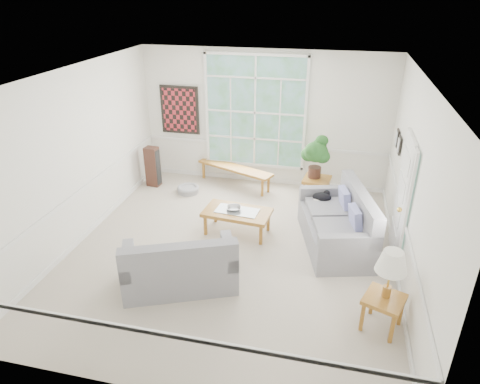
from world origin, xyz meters
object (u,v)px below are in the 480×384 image
at_px(loveseat_right, 336,219).
at_px(side_table, 382,312).
at_px(loveseat_front, 179,259).
at_px(coffee_table, 237,222).
at_px(end_table, 316,190).

xyz_separation_m(loveseat_right, side_table, (0.68, -1.95, -0.27)).
bearing_deg(loveseat_front, side_table, -28.08).
bearing_deg(loveseat_front, coffee_table, 50.77).
bearing_deg(loveseat_right, end_table, 90.14).
distance_m(loveseat_front, side_table, 2.97).
relative_size(loveseat_right, side_table, 3.82).
height_order(loveseat_front, coffee_table, loveseat_front).
bearing_deg(end_table, side_table, -72.60).
height_order(loveseat_right, side_table, loveseat_right).
height_order(loveseat_right, coffee_table, loveseat_right).
distance_m(coffee_table, side_table, 3.14).
bearing_deg(loveseat_right, side_table, -85.62).
bearing_deg(side_table, loveseat_front, 174.74).
xyz_separation_m(loveseat_front, side_table, (2.95, -0.27, -0.21)).
xyz_separation_m(loveseat_front, coffee_table, (0.50, 1.69, -0.23)).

